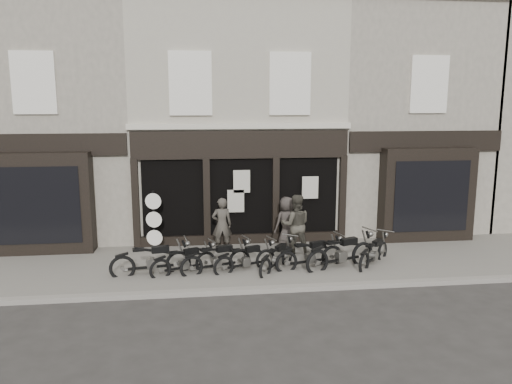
{
  "coord_description": "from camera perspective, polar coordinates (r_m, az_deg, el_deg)",
  "views": [
    {
      "loc": [
        -1.49,
        -13.3,
        4.82
      ],
      "look_at": [
        0.33,
        1.6,
        2.11
      ],
      "focal_mm": 35.0,
      "sensor_mm": 36.0,
      "label": 1
    }
  ],
  "objects": [
    {
      "name": "advert_sign_post",
      "position": [
        16.07,
        -11.57,
        -3.66
      ],
      "size": [
        0.51,
        0.33,
        2.09
      ],
      "rotation": [
        0.0,
        0.0,
        -0.17
      ],
      "color": "black",
      "rests_on": "ground"
    },
    {
      "name": "motorcycle_2",
      "position": [
        14.2,
        -4.5,
        -7.92
      ],
      "size": [
        2.03,
        0.97,
        1.01
      ],
      "rotation": [
        0.0,
        0.0,
        0.33
      ],
      "color": "black",
      "rests_on": "ground"
    },
    {
      "name": "motorcycle_1",
      "position": [
        14.2,
        -8.19,
        -8.11
      ],
      "size": [
        1.85,
        1.01,
        0.94
      ],
      "rotation": [
        0.0,
        0.0,
        0.4
      ],
      "color": "black",
      "rests_on": "ground"
    },
    {
      "name": "kerb",
      "position": [
        13.04,
        0.08,
        -11.14
      ],
      "size": [
        30.0,
        0.25,
        0.13
      ],
      "primitive_type": "cube",
      "color": "gray",
      "rests_on": "ground_plane"
    },
    {
      "name": "pavement",
      "position": [
        15.05,
        -0.93,
        -8.19
      ],
      "size": [
        30.0,
        4.2,
        0.12
      ],
      "primitive_type": "cube",
      "color": "slate",
      "rests_on": "ground_plane"
    },
    {
      "name": "man_left",
      "position": [
        15.85,
        -3.92,
        -3.75
      ],
      "size": [
        0.65,
        0.44,
        1.74
      ],
      "primitive_type": "imported",
      "rotation": [
        0.0,
        0.0,
        3.18
      ],
      "color": "#413C35",
      "rests_on": "pavement"
    },
    {
      "name": "neighbour_left",
      "position": [
        19.82,
        -21.32,
        7.3
      ],
      "size": [
        5.6,
        6.73,
        8.34
      ],
      "color": "#9F9686",
      "rests_on": "ground"
    },
    {
      "name": "motorcycle_7",
      "position": [
        15.21,
        13.33,
        -7.02
      ],
      "size": [
        1.52,
        1.62,
        0.96
      ],
      "rotation": [
        0.0,
        0.0,
        0.83
      ],
      "color": "black",
      "rests_on": "ground"
    },
    {
      "name": "motorcycle_4",
      "position": [
        14.39,
        2.41,
        -7.78
      ],
      "size": [
        1.36,
        1.67,
        0.93
      ],
      "rotation": [
        0.0,
        0.0,
        0.92
      ],
      "color": "black",
      "rests_on": "ground"
    },
    {
      "name": "motorcycle_0",
      "position": [
        14.25,
        -11.82,
        -7.93
      ],
      "size": [
        2.23,
        0.7,
        1.07
      ],
      "rotation": [
        0.0,
        0.0,
        0.16
      ],
      "color": "black",
      "rests_on": "ground"
    },
    {
      "name": "ground_plane",
      "position": [
        14.23,
        -0.54,
        -9.56
      ],
      "size": [
        90.0,
        90.0,
        0.0
      ],
      "primitive_type": "plane",
      "color": "#2D2B28",
      "rests_on": "ground"
    },
    {
      "name": "motorcycle_5",
      "position": [
        14.57,
        6.24,
        -7.43
      ],
      "size": [
        2.12,
        0.87,
        1.04
      ],
      "rotation": [
        0.0,
        0.0,
        0.27
      ],
      "color": "black",
      "rests_on": "ground"
    },
    {
      "name": "man_centre",
      "position": [
        15.53,
        4.55,
        -3.76
      ],
      "size": [
        1.0,
        0.82,
        1.9
      ],
      "primitive_type": "imported",
      "rotation": [
        0.0,
        0.0,
        3.03
      ],
      "color": "#403D33",
      "rests_on": "pavement"
    },
    {
      "name": "man_right",
      "position": [
        16.13,
        3.54,
        -3.55
      ],
      "size": [
        0.99,
        0.83,
        1.72
      ],
      "primitive_type": "imported",
      "rotation": [
        0.0,
        0.0,
        3.54
      ],
      "color": "#38322E",
      "rests_on": "pavement"
    },
    {
      "name": "central_building",
      "position": [
        19.32,
        -2.55,
        8.05
      ],
      "size": [
        7.3,
        6.22,
        8.34
      ],
      "color": "#A9A491",
      "rests_on": "ground"
    },
    {
      "name": "motorcycle_6",
      "position": [
        14.72,
        9.71,
        -7.17
      ],
      "size": [
        2.26,
        1.17,
        1.14
      ],
      "rotation": [
        0.0,
        0.0,
        0.37
      ],
      "color": "black",
      "rests_on": "ground"
    },
    {
      "name": "motorcycle_3",
      "position": [
        14.29,
        -1.17,
        -7.89
      ],
      "size": [
        1.86,
        1.0,
        0.94
      ],
      "rotation": [
        0.0,
        0.0,
        0.39
      ],
      "color": "black",
      "rests_on": "ground"
    },
    {
      "name": "neighbour_right",
      "position": [
        20.75,
        15.4,
        7.73
      ],
      "size": [
        5.6,
        6.73,
        8.34
      ],
      "color": "#9F9686",
      "rests_on": "ground"
    }
  ]
}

